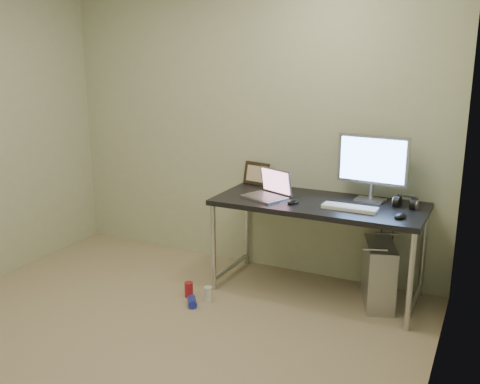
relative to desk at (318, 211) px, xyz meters
name	(u,v)px	position (x,y,z in m)	size (l,w,h in m)	color
floor	(128,354)	(-0.78, -1.40, -0.67)	(3.50, 3.50, 0.00)	tan
wall_back	(247,125)	(-0.78, 0.35, 0.58)	(3.50, 0.02, 2.50)	beige
wall_right	(437,195)	(0.97, -1.40, 0.58)	(0.02, 3.50, 2.50)	beige
desk	(318,211)	(0.00, 0.00, 0.00)	(1.59, 0.70, 0.75)	black
tower_computer	(379,274)	(0.48, 0.02, -0.43)	(0.34, 0.50, 0.51)	#A4A4A9
cable_a	(381,241)	(0.43, 0.30, -0.27)	(0.01, 0.01, 0.70)	black
cable_b	(392,246)	(0.52, 0.28, -0.29)	(0.01, 0.01, 0.72)	black
can_red	(189,290)	(-0.86, -0.52, -0.61)	(0.07, 0.07, 0.12)	red
can_white	(208,294)	(-0.69, -0.52, -0.61)	(0.06, 0.06, 0.12)	white
can_blue	(192,302)	(-0.76, -0.64, -0.64)	(0.07, 0.07, 0.12)	#232EC3
laptop	(269,191)	(-0.39, -0.06, 0.13)	(0.40, 0.37, 0.22)	#AFAFB7
monitor	(373,163)	(0.35, 0.20, 0.38)	(0.54, 0.18, 0.51)	#AFAFB7
keyboard	(350,208)	(0.27, -0.10, 0.09)	(0.40, 0.13, 0.02)	white
mouse_right	(400,215)	(0.63, -0.15, 0.10)	(0.07, 0.12, 0.04)	black
mouse_left	(293,201)	(-0.16, -0.14, 0.10)	(0.07, 0.11, 0.04)	black
headphones	(406,203)	(0.62, 0.13, 0.11)	(0.18, 0.11, 0.11)	black
picture_frame	(256,173)	(-0.66, 0.30, 0.18)	(0.24, 0.03, 0.19)	black
webcam	(278,177)	(-0.46, 0.30, 0.16)	(0.04, 0.04, 0.11)	silver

